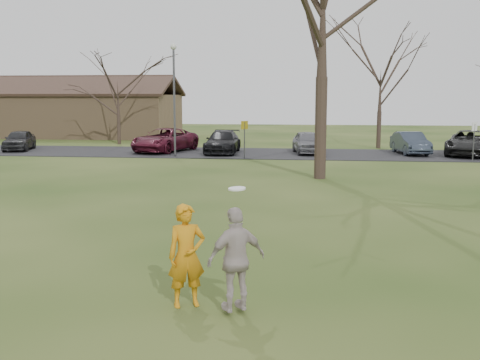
{
  "coord_description": "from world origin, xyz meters",
  "views": [
    {
      "loc": [
        1.64,
        -9.12,
        3.45
      ],
      "look_at": [
        0.0,
        4.0,
        1.5
      ],
      "focal_mm": 43.08,
      "sensor_mm": 36.0,
      "label": 1
    }
  ],
  "objects_px": {
    "big_tree": "(323,6)",
    "building": "(57,113)",
    "car_2": "(165,140)",
    "car_5": "(410,143)",
    "player_defender": "(187,256)",
    "car_0": "(19,140)",
    "car_6": "(469,143)",
    "car_3": "(223,142)",
    "lamp_post": "(174,86)",
    "catching_play": "(236,259)",
    "car_4": "(308,142)"
  },
  "relations": [
    {
      "from": "catching_play",
      "to": "building",
      "type": "bearing_deg",
      "value": 118.06
    },
    {
      "from": "player_defender",
      "to": "big_tree",
      "type": "xyz_separation_m",
      "value": [
        2.36,
        15.18,
        6.15
      ]
    },
    {
      "from": "car_3",
      "to": "car_0",
      "type": "bearing_deg",
      "value": 178.05
    },
    {
      "from": "car_3",
      "to": "car_5",
      "type": "xyz_separation_m",
      "value": [
        11.03,
        0.79,
        -0.01
      ]
    },
    {
      "from": "car_6",
      "to": "lamp_post",
      "type": "height_order",
      "value": "lamp_post"
    },
    {
      "from": "car_6",
      "to": "catching_play",
      "type": "bearing_deg",
      "value": -93.05
    },
    {
      "from": "car_4",
      "to": "big_tree",
      "type": "relative_size",
      "value": 0.28
    },
    {
      "from": "player_defender",
      "to": "car_3",
      "type": "xyz_separation_m",
      "value": [
        -3.27,
        24.93,
        -0.15
      ]
    },
    {
      "from": "car_3",
      "to": "catching_play",
      "type": "relative_size",
      "value": 2.29
    },
    {
      "from": "car_3",
      "to": "lamp_post",
      "type": "xyz_separation_m",
      "value": [
        -2.37,
        -2.25,
        3.27
      ]
    },
    {
      "from": "car_4",
      "to": "lamp_post",
      "type": "xyz_separation_m",
      "value": [
        -7.41,
        -2.72,
        3.26
      ]
    },
    {
      "from": "big_tree",
      "to": "car_4",
      "type": "bearing_deg",
      "value": 93.28
    },
    {
      "from": "car_6",
      "to": "building",
      "type": "xyz_separation_m",
      "value": [
        -30.63,
        12.81,
        1.18
      ]
    },
    {
      "from": "car_0",
      "to": "catching_play",
      "type": "xyz_separation_m",
      "value": [
        17.11,
        -25.43,
        0.23
      ]
    },
    {
      "from": "building",
      "to": "player_defender",
      "type": "bearing_deg",
      "value": -62.78
    },
    {
      "from": "big_tree",
      "to": "building",
      "type": "bearing_deg",
      "value": 133.73
    },
    {
      "from": "car_5",
      "to": "big_tree",
      "type": "xyz_separation_m",
      "value": [
        -5.39,
        -10.54,
        6.32
      ]
    },
    {
      "from": "building",
      "to": "lamp_post",
      "type": "relative_size",
      "value": 3.29
    },
    {
      "from": "car_5",
      "to": "big_tree",
      "type": "bearing_deg",
      "value": -125.88
    },
    {
      "from": "car_2",
      "to": "car_5",
      "type": "xyz_separation_m",
      "value": [
        14.69,
        0.3,
        -0.06
      ]
    },
    {
      "from": "lamp_post",
      "to": "car_3",
      "type": "bearing_deg",
      "value": 43.6
    },
    {
      "from": "car_3",
      "to": "lamp_post",
      "type": "bearing_deg",
      "value": -137.31
    },
    {
      "from": "lamp_post",
      "to": "big_tree",
      "type": "xyz_separation_m",
      "value": [
        8.0,
        -7.5,
        3.03
      ]
    },
    {
      "from": "car_0",
      "to": "car_6",
      "type": "height_order",
      "value": "car_6"
    },
    {
      "from": "car_5",
      "to": "building",
      "type": "bearing_deg",
      "value": 146.76
    },
    {
      "from": "car_0",
      "to": "big_tree",
      "type": "bearing_deg",
      "value": -42.8
    },
    {
      "from": "car_3",
      "to": "building",
      "type": "height_order",
      "value": "building"
    },
    {
      "from": "car_5",
      "to": "car_3",
      "type": "bearing_deg",
      "value": 175.3
    },
    {
      "from": "lamp_post",
      "to": "big_tree",
      "type": "relative_size",
      "value": 0.45
    },
    {
      "from": "player_defender",
      "to": "car_3",
      "type": "height_order",
      "value": "player_defender"
    },
    {
      "from": "player_defender",
      "to": "car_0",
      "type": "distance_m",
      "value": 29.96
    },
    {
      "from": "car_5",
      "to": "building",
      "type": "height_order",
      "value": "building"
    },
    {
      "from": "catching_play",
      "to": "big_tree",
      "type": "relative_size",
      "value": 0.14
    },
    {
      "from": "car_6",
      "to": "big_tree",
      "type": "distance_m",
      "value": 14.75
    },
    {
      "from": "car_2",
      "to": "lamp_post",
      "type": "xyz_separation_m",
      "value": [
        1.3,
        -2.74,
        3.22
      ]
    },
    {
      "from": "catching_play",
      "to": "car_5",
      "type": "bearing_deg",
      "value": 75.13
    },
    {
      "from": "car_2",
      "to": "big_tree",
      "type": "distance_m",
      "value": 15.18
    },
    {
      "from": "car_2",
      "to": "car_5",
      "type": "relative_size",
      "value": 1.3
    },
    {
      "from": "lamp_post",
      "to": "building",
      "type": "bearing_deg",
      "value": 132.09
    },
    {
      "from": "player_defender",
      "to": "catching_play",
      "type": "relative_size",
      "value": 0.86
    },
    {
      "from": "big_tree",
      "to": "car_5",
      "type": "bearing_deg",
      "value": 62.9
    },
    {
      "from": "car_6",
      "to": "lamp_post",
      "type": "distance_m",
      "value": 17.16
    },
    {
      "from": "big_tree",
      "to": "catching_play",
      "type": "bearing_deg",
      "value": -95.56
    },
    {
      "from": "car_4",
      "to": "catching_play",
      "type": "height_order",
      "value": "catching_play"
    },
    {
      "from": "player_defender",
      "to": "car_5",
      "type": "height_order",
      "value": "player_defender"
    },
    {
      "from": "big_tree",
      "to": "player_defender",
      "type": "bearing_deg",
      "value": -98.84
    },
    {
      "from": "car_0",
      "to": "car_6",
      "type": "relative_size",
      "value": 0.73
    },
    {
      "from": "car_2",
      "to": "lamp_post",
      "type": "relative_size",
      "value": 0.81
    },
    {
      "from": "building",
      "to": "big_tree",
      "type": "relative_size",
      "value": 1.47
    },
    {
      "from": "building",
      "to": "lamp_post",
      "type": "height_order",
      "value": "lamp_post"
    }
  ]
}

